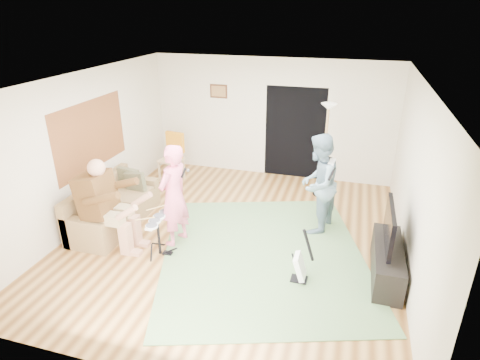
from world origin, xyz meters
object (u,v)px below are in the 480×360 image
torchiere_lamp (326,134)px  tv_cabinet (387,262)px  guitarist (318,184)px  sofa (111,210)px  drum_kit (159,238)px  singer (174,196)px  guitar_spare (300,267)px  dining_chair (172,164)px  television (389,226)px

torchiere_lamp → tv_cabinet: bearing=-65.2°
tv_cabinet → guitarist: bearing=137.0°
sofa → drum_kit: 1.44m
guitarist → tv_cabinet: 1.73m
sofa → singer: size_ratio=1.13×
sofa → guitarist: (3.61, 0.83, 0.62)m
guitarist → guitar_spare: size_ratio=2.03×
sofa → tv_cabinet: (4.79, -0.27, -0.02)m
tv_cabinet → torchiere_lamp: bearing=114.8°
singer → torchiere_lamp: torchiere_lamp is taller
guitarist → drum_kit: bearing=-43.1°
torchiere_lamp → dining_chair: size_ratio=1.79×
guitarist → guitar_spare: bearing=13.1°
guitarist → torchiere_lamp: torchiere_lamp is taller
torchiere_lamp → television: torchiere_lamp is taller
singer → television: (3.33, -0.01, -0.02)m
drum_kit → television: (3.45, 0.38, 0.56)m
sofa → singer: (1.41, -0.26, 0.61)m
singer → guitarist: guitarist is taller
guitarist → tv_cabinet: bearing=61.3°
sofa → guitar_spare: (3.58, -0.73, -0.02)m
singer → torchiere_lamp: bearing=153.1°
singer → guitarist: (2.21, 1.09, 0.02)m
singer → guitarist: size_ratio=0.98×
guitar_spare → dining_chair: 4.45m
dining_chair → tv_cabinet: 5.18m
tv_cabinet → drum_kit: bearing=-173.7°
guitarist → sofa: bearing=-62.7°
guitarist → torchiere_lamp: size_ratio=0.91×
sofa → torchiere_lamp: size_ratio=1.01×
drum_kit → television: television is taller
sofa → torchiere_lamp: 4.41m
sofa → guitarist: bearing=12.9°
singer → guitarist: bearing=129.6°
sofa → television: 4.78m
drum_kit → dining_chair: 3.02m
guitarist → dining_chair: guitarist is taller
television → guitar_spare: bearing=-158.1°
singer → dining_chair: singer is taller
torchiere_lamp → tv_cabinet: torchiere_lamp is taller
sofa → guitar_spare: 3.65m
sofa → guitarist: size_ratio=1.11×
drum_kit → singer: bearing=73.0°
drum_kit → guitarist: bearing=32.5°
singer → guitarist: 2.46m
sofa → drum_kit: sofa is taller
drum_kit → guitarist: size_ratio=0.38×
dining_chair → drum_kit: bearing=-60.3°
singer → guitar_spare: (2.17, -0.47, -0.62)m
guitar_spare → dining_chair: (-3.36, 2.90, 0.14)m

